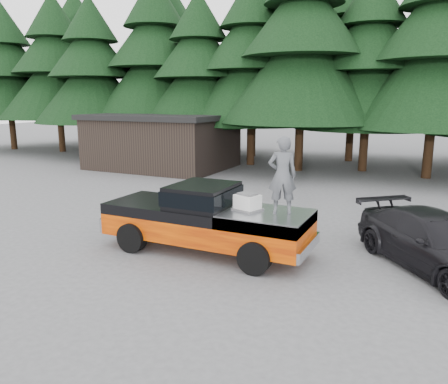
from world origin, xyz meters
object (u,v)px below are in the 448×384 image
at_px(air_compressor, 247,203).
at_px(man_on_bed, 282,175).
at_px(parked_car, 436,242).
at_px(pickup_truck, 206,228).
at_px(utility_building, 162,141).

distance_m(air_compressor, man_on_bed, 1.21).
height_order(man_on_bed, parked_car, man_on_bed).
bearing_deg(pickup_truck, man_on_bed, 3.39).
xyz_separation_m(pickup_truck, utility_building, (-9.61, 12.41, 1.00)).
height_order(parked_car, utility_building, utility_building).
bearing_deg(utility_building, man_on_bed, -46.24).
bearing_deg(pickup_truck, air_compressor, -1.16).
relative_size(man_on_bed, utility_building, 0.24).
bearing_deg(air_compressor, man_on_bed, 27.68).
xyz_separation_m(air_compressor, man_on_bed, (0.89, 0.15, 0.80)).
xyz_separation_m(air_compressor, utility_building, (-10.87, 12.44, 0.13)).
relative_size(pickup_truck, utility_building, 0.71).
relative_size(pickup_truck, man_on_bed, 3.00).
distance_m(pickup_truck, parked_car, 5.99).
relative_size(air_compressor, man_on_bed, 0.30).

